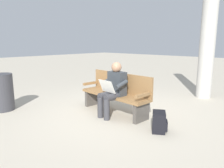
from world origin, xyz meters
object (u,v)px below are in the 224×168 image
(bench_near, at_px, (116,93))
(trash_bin, at_px, (2,92))
(backpack, at_px, (159,122))
(support_pillar, at_px, (208,40))
(person_seated, at_px, (113,88))

(bench_near, relative_size, trash_bin, 2.10)
(backpack, height_order, support_pillar, support_pillar)
(bench_near, xyz_separation_m, person_seated, (-0.12, 0.24, 0.17))
(bench_near, distance_m, backpack, 1.38)
(person_seated, xyz_separation_m, support_pillar, (-0.88, -2.98, 1.02))
(backpack, bearing_deg, bench_near, -13.69)
(backpack, relative_size, trash_bin, 0.45)
(person_seated, distance_m, trash_bin, 2.67)
(backpack, distance_m, trash_bin, 3.69)
(backpack, bearing_deg, person_seated, -3.68)
(bench_near, bearing_deg, support_pillar, -105.74)
(bench_near, relative_size, person_seated, 1.55)
(bench_near, distance_m, trash_bin, 2.71)
(bench_near, bearing_deg, backpack, 170.77)
(support_pillar, distance_m, trash_bin, 5.56)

